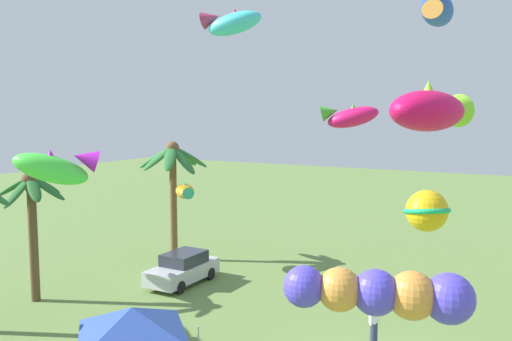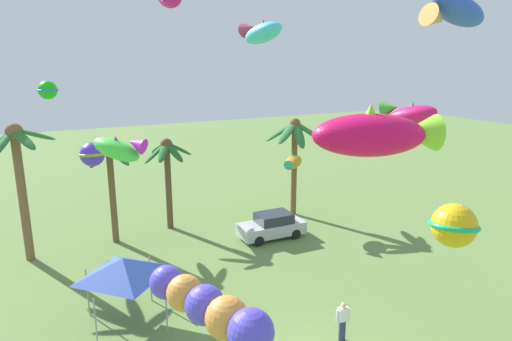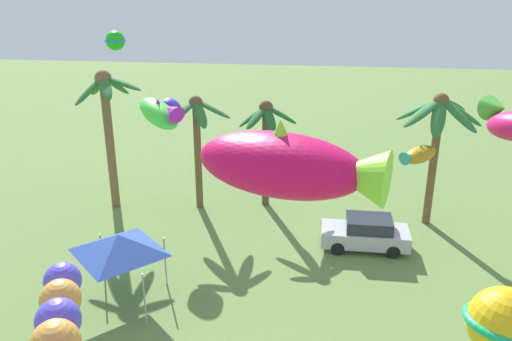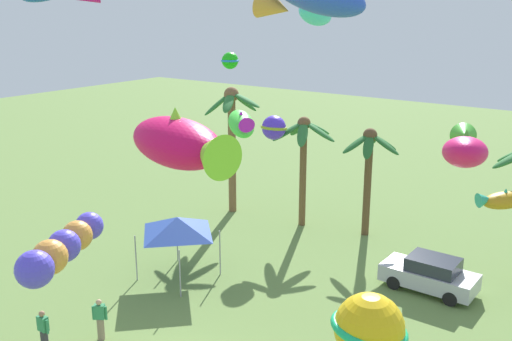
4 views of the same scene
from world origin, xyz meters
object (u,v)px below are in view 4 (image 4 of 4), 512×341
Objects in this scene: kite_fish_8 at (502,200)px; kite_ball_9 at (230,61)px; palm_tree_2 at (369,156)px; kite_tube_4 at (61,249)px; kite_ball_1 at (369,328)px; parked_car_0 at (430,274)px; kite_fish_11 at (316,12)px; spectator_0 at (100,319)px; kite_fish_3 at (465,149)px; palm_tree_0 at (304,144)px; kite_fish_10 at (242,123)px; spectator_2 at (44,331)px; kite_fish_2 at (181,143)px; palm_tree_3 at (232,123)px; festival_tent at (177,225)px; kite_ball_6 at (274,128)px.

kite_ball_9 is at bearing -177.60° from kite_fish_8.
palm_tree_2 is 16.55m from kite_tube_4.
kite_ball_1 is at bearing -41.04° from kite_ball_9.
parked_car_0 is 1.56× the size of kite_fish_11.
kite_fish_11 is at bearing -34.20° from kite_ball_9.
spectator_0 is 10.95m from kite_ball_1.
kite_fish_3 is at bearing -29.41° from kite_ball_9.
palm_tree_0 is 2.30× the size of kite_fish_10.
kite_fish_2 is (6.33, 0.49, 7.45)m from spectator_2.
spectator_2 is 0.38× the size of kite_tube_4.
palm_tree_3 is at bearing -171.47° from palm_tree_2.
kite_fish_10 reaches higher than kite_tube_4.
kite_fish_8 is at bearing -11.11° from palm_tree_0.
palm_tree_2 is 16.66m from kite_ball_1.
kite_ball_9 is (-1.82, 6.13, 6.53)m from festival_tent.
kite_tube_4 is at bearing -178.49° from kite_fish_2.
palm_tree_0 is 3.80× the size of spectator_2.
palm_tree_2 is 11.61m from kite_fish_11.
spectator_2 is at bearing -92.88° from palm_tree_0.
festival_tent is 1.38× the size of kite_fish_8.
palm_tree_3 is 19.05m from kite_fish_3.
kite_fish_2 reaches higher than kite_fish_10.
kite_ball_6 is (-1.18, 14.15, 1.55)m from kite_tube_4.
kite_ball_9 is (-2.86, -2.65, 4.44)m from palm_tree_0.
parked_car_0 is at bearing 52.15° from spectator_0.
kite_fish_10 reaches higher than kite_ball_6.
kite_fish_8 reaches higher than spectator_2.
spectator_0 is at bearing 89.73° from kite_tube_4.
palm_tree_0 is 1.46× the size of kite_fish_2.
kite_ball_9 reaches higher than kite_ball_6.
spectator_2 is 0.59× the size of kite_ball_1.
palm_tree_3 is 9.44m from festival_tent.
kite_fish_3 is (11.22, 3.48, 7.20)m from spectator_0.
kite_ball_9 is at bearing 138.96° from kite_ball_1.
kite_fish_10 is (0.53, 10.71, 5.68)m from spectator_2.
kite_fish_2 reaches higher than kite_tube_4.
spectator_2 is at bearing -76.53° from palm_tree_3.
palm_tree_0 is 15.96m from kite_fish_3.
kite_fish_8 is (11.65, 6.70, 1.63)m from festival_tent.
kite_tube_4 is (-0.01, -1.34, 3.20)m from spectator_0.
spectator_2 is 1.25× the size of kite_ball_9.
kite_fish_2 is 0.99× the size of kite_tube_4.
kite_fish_2 is at bearing -56.08° from palm_tree_3.
kite_fish_11 reaches higher than kite_fish_3.
parked_car_0 is (12.90, -3.04, -4.53)m from palm_tree_3.
parked_car_0 is at bearing 76.30° from kite_fish_2.
kite_fish_8 is at bearing 32.68° from parked_car_0.
parked_car_0 is (8.42, -3.49, -3.80)m from palm_tree_0.
kite_fish_2 is at bearing -44.96° from festival_tent.
kite_fish_2 is 1.64× the size of kite_fish_11.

